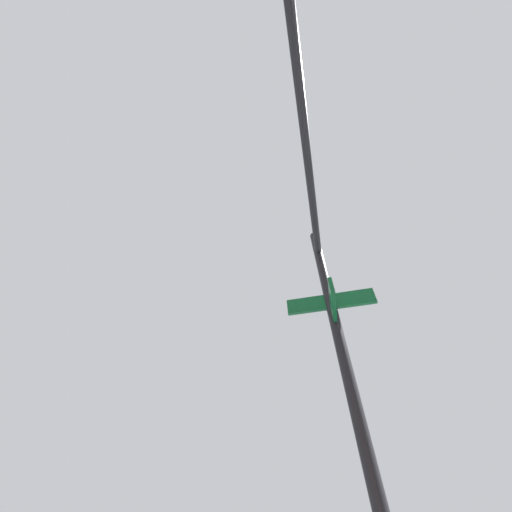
# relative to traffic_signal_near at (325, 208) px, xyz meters

# --- Properties ---
(traffic_signal_near) EXTENTS (2.23, 3.29, 5.11)m
(traffic_signal_near) POSITION_rel_traffic_signal_near_xyz_m (0.00, 0.00, 0.00)
(traffic_signal_near) COLOR black
(traffic_signal_near) RESTS_ON ground_plane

